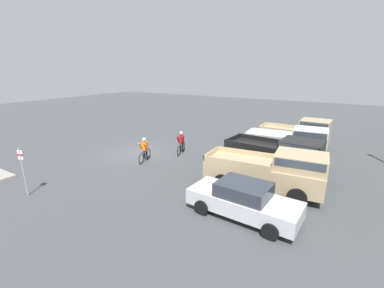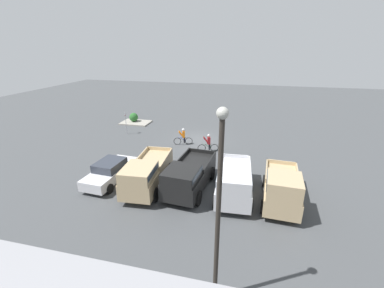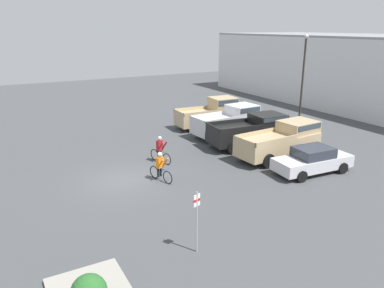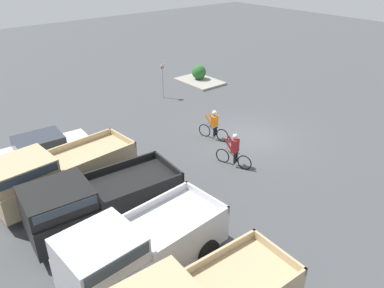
{
  "view_description": "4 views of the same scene",
  "coord_description": "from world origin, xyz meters",
  "px_view_note": "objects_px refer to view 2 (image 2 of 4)",
  "views": [
    {
      "loc": [
        13.17,
        12.56,
        5.81
      ],
      "look_at": [
        -0.46,
        4.36,
        1.2
      ],
      "focal_mm": 24.0,
      "sensor_mm": 36.0,
      "label": 1
    },
    {
      "loc": [
        -5.06,
        23.54,
        8.8
      ],
      "look_at": [
        -0.46,
        4.36,
        1.2
      ],
      "focal_mm": 24.0,
      "sensor_mm": 36.0,
      "label": 2
    },
    {
      "loc": [
        17.93,
        -5.79,
        7.83
      ],
      "look_at": [
        -0.46,
        4.36,
        1.2
      ],
      "focal_mm": 35.0,
      "sensor_mm": 36.0,
      "label": 3
    },
    {
      "loc": [
        -11.69,
        13.75,
        8.89
      ],
      "look_at": [
        -0.46,
        4.36,
        1.2
      ],
      "focal_mm": 35.0,
      "sensor_mm": 36.0,
      "label": 4
    }
  ],
  "objects_px": {
    "sedan_0": "(111,171)",
    "lamppost": "(219,201)",
    "cyclist_1": "(208,143)",
    "shrub": "(134,117)",
    "pickup_truck_0": "(282,187)",
    "pickup_truck_1": "(234,181)",
    "pickup_truck_3": "(146,173)",
    "fire_lane_sign": "(126,121)",
    "pickup_truck_2": "(189,175)",
    "cyclist_0": "(183,136)"
  },
  "relations": [
    {
      "from": "sedan_0",
      "to": "lamppost",
      "type": "relative_size",
      "value": 0.64
    },
    {
      "from": "cyclist_1",
      "to": "shrub",
      "type": "xyz_separation_m",
      "value": [
        10.4,
        -6.89,
        -0.13
      ]
    },
    {
      "from": "pickup_truck_0",
      "to": "shrub",
      "type": "distance_m",
      "value": 21.18
    },
    {
      "from": "pickup_truck_1",
      "to": "pickup_truck_3",
      "type": "height_order",
      "value": "pickup_truck_1"
    },
    {
      "from": "fire_lane_sign",
      "to": "lamppost",
      "type": "relative_size",
      "value": 0.33
    },
    {
      "from": "pickup_truck_0",
      "to": "pickup_truck_3",
      "type": "bearing_deg",
      "value": 0.22
    },
    {
      "from": "pickup_truck_2",
      "to": "shrub",
      "type": "relative_size",
      "value": 5.2
    },
    {
      "from": "pickup_truck_0",
      "to": "lamppost",
      "type": "relative_size",
      "value": 0.69
    },
    {
      "from": "pickup_truck_2",
      "to": "shrub",
      "type": "bearing_deg",
      "value": -52.85
    },
    {
      "from": "pickup_truck_1",
      "to": "lamppost",
      "type": "height_order",
      "value": "lamppost"
    },
    {
      "from": "pickup_truck_3",
      "to": "cyclist_1",
      "type": "distance_m",
      "value": 7.63
    },
    {
      "from": "pickup_truck_3",
      "to": "lamppost",
      "type": "height_order",
      "value": "lamppost"
    },
    {
      "from": "pickup_truck_1",
      "to": "pickup_truck_2",
      "type": "bearing_deg",
      "value": -3.53
    },
    {
      "from": "sedan_0",
      "to": "lamppost",
      "type": "bearing_deg",
      "value": 139.44
    },
    {
      "from": "cyclist_1",
      "to": "pickup_truck_1",
      "type": "bearing_deg",
      "value": 111.91
    },
    {
      "from": "pickup_truck_3",
      "to": "fire_lane_sign",
      "type": "xyz_separation_m",
      "value": [
        6.44,
        -9.82,
        0.31
      ]
    },
    {
      "from": "shrub",
      "to": "sedan_0",
      "type": "bearing_deg",
      "value": 109.31
    },
    {
      "from": "pickup_truck_3",
      "to": "pickup_truck_2",
      "type": "bearing_deg",
      "value": -173.14
    },
    {
      "from": "pickup_truck_2",
      "to": "cyclist_0",
      "type": "distance_m",
      "value": 8.32
    },
    {
      "from": "cyclist_0",
      "to": "lamppost",
      "type": "xyz_separation_m",
      "value": [
        -5.32,
        15.03,
        3.41
      ]
    },
    {
      "from": "pickup_truck_0",
      "to": "cyclist_1",
      "type": "height_order",
      "value": "pickup_truck_0"
    },
    {
      "from": "pickup_truck_0",
      "to": "fire_lane_sign",
      "type": "height_order",
      "value": "fire_lane_sign"
    },
    {
      "from": "pickup_truck_2",
      "to": "lamppost",
      "type": "height_order",
      "value": "lamppost"
    },
    {
      "from": "pickup_truck_3",
      "to": "lamppost",
      "type": "bearing_deg",
      "value": 129.18
    },
    {
      "from": "sedan_0",
      "to": "cyclist_1",
      "type": "bearing_deg",
      "value": -129.99
    },
    {
      "from": "lamppost",
      "to": "shrub",
      "type": "bearing_deg",
      "value": -57.7
    },
    {
      "from": "pickup_truck_0",
      "to": "pickup_truck_2",
      "type": "height_order",
      "value": "pickup_truck_0"
    },
    {
      "from": "pickup_truck_3",
      "to": "fire_lane_sign",
      "type": "relative_size",
      "value": 2.41
    },
    {
      "from": "shrub",
      "to": "lamppost",
      "type": "bearing_deg",
      "value": 122.3
    },
    {
      "from": "cyclist_1",
      "to": "lamppost",
      "type": "xyz_separation_m",
      "value": [
        -2.72,
        13.87,
        3.41
      ]
    },
    {
      "from": "lamppost",
      "to": "fire_lane_sign",
      "type": "bearing_deg",
      "value": -54.22
    },
    {
      "from": "fire_lane_sign",
      "to": "shrub",
      "type": "relative_size",
      "value": 2.27
    },
    {
      "from": "cyclist_1",
      "to": "shrub",
      "type": "distance_m",
      "value": 12.47
    },
    {
      "from": "pickup_truck_0",
      "to": "sedan_0",
      "type": "height_order",
      "value": "pickup_truck_0"
    },
    {
      "from": "pickup_truck_1",
      "to": "sedan_0",
      "type": "relative_size",
      "value": 1.12
    },
    {
      "from": "pickup_truck_0",
      "to": "shrub",
      "type": "relative_size",
      "value": 4.8
    },
    {
      "from": "pickup_truck_1",
      "to": "cyclist_0",
      "type": "bearing_deg",
      "value": -56.36
    },
    {
      "from": "fire_lane_sign",
      "to": "pickup_truck_0",
      "type": "bearing_deg",
      "value": 146.48
    },
    {
      "from": "pickup_truck_3",
      "to": "fire_lane_sign",
      "type": "height_order",
      "value": "fire_lane_sign"
    },
    {
      "from": "pickup_truck_3",
      "to": "lamppost",
      "type": "relative_size",
      "value": 0.79
    },
    {
      "from": "pickup_truck_1",
      "to": "pickup_truck_3",
      "type": "xyz_separation_m",
      "value": [
        5.59,
        0.15,
        -0.02
      ]
    },
    {
      "from": "pickup_truck_2",
      "to": "shrub",
      "type": "height_order",
      "value": "pickup_truck_2"
    },
    {
      "from": "pickup_truck_1",
      "to": "cyclist_0",
      "type": "distance_m",
      "value": 9.73
    },
    {
      "from": "pickup_truck_0",
      "to": "pickup_truck_1",
      "type": "bearing_deg",
      "value": -2.54
    },
    {
      "from": "pickup_truck_0",
      "to": "sedan_0",
      "type": "bearing_deg",
      "value": -1.75
    },
    {
      "from": "pickup_truck_0",
      "to": "fire_lane_sign",
      "type": "xyz_separation_m",
      "value": [
        14.78,
        -9.79,
        0.25
      ]
    },
    {
      "from": "fire_lane_sign",
      "to": "pickup_truck_3",
      "type": "bearing_deg",
      "value": 123.25
    },
    {
      "from": "pickup_truck_1",
      "to": "pickup_truck_3",
      "type": "distance_m",
      "value": 5.59
    },
    {
      "from": "cyclist_1",
      "to": "shrub",
      "type": "bearing_deg",
      "value": -33.51
    },
    {
      "from": "pickup_truck_0",
      "to": "pickup_truck_1",
      "type": "relative_size",
      "value": 0.97
    }
  ]
}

